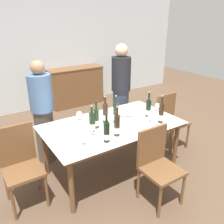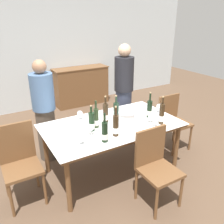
{
  "view_description": "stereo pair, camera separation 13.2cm",
  "coord_description": "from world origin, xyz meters",
  "px_view_note": "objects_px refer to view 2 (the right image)",
  "views": [
    {
      "loc": [
        -1.59,
        -2.42,
        2.11
      ],
      "look_at": [
        0.0,
        0.0,
        0.91
      ],
      "focal_mm": 38.0,
      "sensor_mm": 36.0,
      "label": 1
    },
    {
      "loc": [
        -1.48,
        -2.49,
        2.11
      ],
      "look_at": [
        0.0,
        0.0,
        0.91
      ],
      "focal_mm": 38.0,
      "sensor_mm": 36.0,
      "label": 2
    }
  ],
  "objects_px": {
    "ice_bucket": "(127,120)",
    "person_host": "(45,112)",
    "wine_bottle_0": "(92,122)",
    "wine_bottle_5": "(96,118)",
    "chair_near_front": "(155,162)",
    "wine_glass_0": "(80,114)",
    "wine_bottle_1": "(106,113)",
    "person_guest_left": "(124,92)",
    "wine_bottle_4": "(116,126)",
    "dining_table": "(112,128)",
    "wine_bottle_7": "(105,132)",
    "wine_glass_4": "(91,128)",
    "wine_bottle_3": "(149,109)",
    "wine_glass_2": "(156,120)",
    "wine_glass_5": "(81,138)",
    "wine_bottle_6": "(116,113)",
    "sideboard_cabinet": "(81,86)",
    "chair_left_end": "(20,159)",
    "wine_glass_3": "(159,107)",
    "chair_right_end": "(172,118)",
    "wine_glass_1": "(151,117)",
    "wine_bottle_2": "(162,114)"
  },
  "relations": [
    {
      "from": "chair_left_end",
      "to": "wine_glass_2",
      "type": "bearing_deg",
      "value": -14.86
    },
    {
      "from": "wine_bottle_6",
      "to": "wine_glass_2",
      "type": "height_order",
      "value": "wine_bottle_6"
    },
    {
      "from": "wine_bottle_7",
      "to": "person_guest_left",
      "type": "distance_m",
      "value": 1.58
    },
    {
      "from": "wine_glass_3",
      "to": "chair_left_end",
      "type": "bearing_deg",
      "value": 177.52
    },
    {
      "from": "wine_bottle_3",
      "to": "wine_glass_2",
      "type": "relative_size",
      "value": 2.84
    },
    {
      "from": "dining_table",
      "to": "wine_glass_3",
      "type": "bearing_deg",
      "value": 0.11
    },
    {
      "from": "ice_bucket",
      "to": "wine_bottle_0",
      "type": "distance_m",
      "value": 0.45
    },
    {
      "from": "wine_bottle_0",
      "to": "wine_bottle_6",
      "type": "bearing_deg",
      "value": 7.31
    },
    {
      "from": "wine_bottle_0",
      "to": "wine_bottle_5",
      "type": "relative_size",
      "value": 0.93
    },
    {
      "from": "sideboard_cabinet",
      "to": "chair_left_end",
      "type": "distance_m",
      "value": 3.33
    },
    {
      "from": "wine_glass_3",
      "to": "wine_glass_1",
      "type": "bearing_deg",
      "value": -146.18
    },
    {
      "from": "wine_bottle_2",
      "to": "wine_glass_5",
      "type": "height_order",
      "value": "wine_bottle_2"
    },
    {
      "from": "wine_bottle_7",
      "to": "dining_table",
      "type": "bearing_deg",
      "value": 49.08
    },
    {
      "from": "wine_bottle_7",
      "to": "wine_glass_4",
      "type": "xyz_separation_m",
      "value": [
        -0.07,
        0.22,
        -0.02
      ]
    },
    {
      "from": "ice_bucket",
      "to": "person_host",
      "type": "relative_size",
      "value": 0.14
    },
    {
      "from": "ice_bucket",
      "to": "wine_glass_1",
      "type": "relative_size",
      "value": 1.58
    },
    {
      "from": "chair_near_front",
      "to": "person_host",
      "type": "bearing_deg",
      "value": 117.85
    },
    {
      "from": "wine_bottle_4",
      "to": "wine_glass_4",
      "type": "distance_m",
      "value": 0.3
    },
    {
      "from": "wine_bottle_3",
      "to": "chair_near_front",
      "type": "relative_size",
      "value": 0.41
    },
    {
      "from": "wine_bottle_2",
      "to": "person_guest_left",
      "type": "bearing_deg",
      "value": 82.67
    },
    {
      "from": "wine_glass_1",
      "to": "wine_glass_2",
      "type": "bearing_deg",
      "value": -98.7
    },
    {
      "from": "wine_bottle_7",
      "to": "chair_near_front",
      "type": "distance_m",
      "value": 0.68
    },
    {
      "from": "wine_bottle_6",
      "to": "chair_right_end",
      "type": "relative_size",
      "value": 0.44
    },
    {
      "from": "wine_bottle_2",
      "to": "person_guest_left",
      "type": "xyz_separation_m",
      "value": [
        0.15,
        1.15,
        -0.03
      ]
    },
    {
      "from": "wine_bottle_4",
      "to": "chair_right_end",
      "type": "distance_m",
      "value": 1.43
    },
    {
      "from": "wine_bottle_0",
      "to": "wine_bottle_4",
      "type": "distance_m",
      "value": 0.33
    },
    {
      "from": "wine_bottle_0",
      "to": "wine_glass_1",
      "type": "height_order",
      "value": "wine_bottle_0"
    },
    {
      "from": "wine_bottle_5",
      "to": "person_host",
      "type": "bearing_deg",
      "value": 120.9
    },
    {
      "from": "wine_bottle_2",
      "to": "dining_table",
      "type": "bearing_deg",
      "value": 151.41
    },
    {
      "from": "wine_bottle_3",
      "to": "wine_glass_2",
      "type": "xyz_separation_m",
      "value": [
        -0.13,
        -0.29,
        -0.03
      ]
    },
    {
      "from": "sideboard_cabinet",
      "to": "ice_bucket",
      "type": "distance_m",
      "value": 3.05
    },
    {
      "from": "wine_glass_3",
      "to": "wine_glass_4",
      "type": "xyz_separation_m",
      "value": [
        -1.2,
        -0.14,
        0.01
      ]
    },
    {
      "from": "dining_table",
      "to": "chair_right_end",
      "type": "xyz_separation_m",
      "value": [
        1.21,
        0.08,
        -0.15
      ]
    },
    {
      "from": "wine_bottle_2",
      "to": "person_host",
      "type": "height_order",
      "value": "person_host"
    },
    {
      "from": "wine_bottle_1",
      "to": "person_guest_left",
      "type": "relative_size",
      "value": 0.23
    },
    {
      "from": "wine_bottle_6",
      "to": "wine_bottle_7",
      "type": "xyz_separation_m",
      "value": [
        -0.39,
        -0.38,
        -0.02
      ]
    },
    {
      "from": "wine_bottle_6",
      "to": "chair_right_end",
      "type": "xyz_separation_m",
      "value": [
        1.13,
        0.06,
        -0.35
      ]
    },
    {
      "from": "dining_table",
      "to": "person_guest_left",
      "type": "distance_m",
      "value": 1.12
    },
    {
      "from": "wine_bottle_5",
      "to": "person_guest_left",
      "type": "bearing_deg",
      "value": 40.05
    },
    {
      "from": "ice_bucket",
      "to": "wine_bottle_4",
      "type": "height_order",
      "value": "wine_bottle_4"
    },
    {
      "from": "dining_table",
      "to": "ice_bucket",
      "type": "height_order",
      "value": "ice_bucket"
    },
    {
      "from": "wine_glass_0",
      "to": "wine_glass_5",
      "type": "height_order",
      "value": "wine_glass_0"
    },
    {
      "from": "wine_bottle_4",
      "to": "chair_near_front",
      "type": "distance_m",
      "value": 0.63
    },
    {
      "from": "chair_near_front",
      "to": "wine_glass_0",
      "type": "bearing_deg",
      "value": 111.71
    },
    {
      "from": "wine_bottle_5",
      "to": "wine_glass_5",
      "type": "bearing_deg",
      "value": -138.76
    },
    {
      "from": "wine_bottle_6",
      "to": "wine_bottle_4",
      "type": "bearing_deg",
      "value": -122.31
    },
    {
      "from": "wine_bottle_2",
      "to": "chair_near_front",
      "type": "relative_size",
      "value": 0.43
    },
    {
      "from": "wine_bottle_6",
      "to": "chair_near_front",
      "type": "height_order",
      "value": "wine_bottle_6"
    },
    {
      "from": "wine_glass_0",
      "to": "wine_bottle_4",
      "type": "bearing_deg",
      "value": -74.29
    },
    {
      "from": "wine_glass_0",
      "to": "chair_left_end",
      "type": "height_order",
      "value": "chair_left_end"
    }
  ]
}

